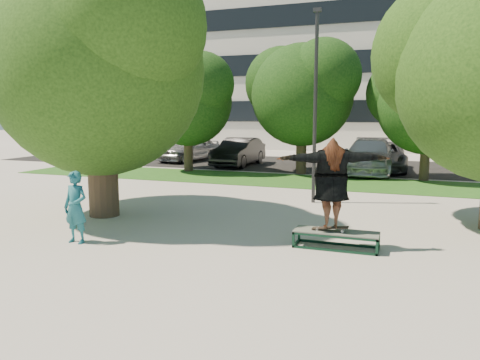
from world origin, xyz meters
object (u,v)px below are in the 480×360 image
at_px(bystander, 76,207).
at_px(car_silver_b, 370,156).
at_px(tree_left, 97,57).
at_px(lamppost, 315,105).
at_px(car_silver_a, 189,148).
at_px(grind_box, 336,240).
at_px(car_dark, 239,152).
at_px(car_grey, 381,156).

xyz_separation_m(bystander, car_silver_b, (5.11, 15.07, 0.01)).
relative_size(tree_left, lamppost, 1.16).
xyz_separation_m(car_silver_a, car_silver_b, (10.72, -1.95, 0.03)).
distance_m(tree_left, grind_box, 8.08).
relative_size(tree_left, car_silver_b, 1.25).
bearing_deg(bystander, grind_box, 18.17).
height_order(car_dark, car_grey, car_dark).
relative_size(lamppost, car_silver_b, 1.08).
height_order(grind_box, car_dark, car_dark).
relative_size(grind_box, car_silver_b, 0.32).
height_order(tree_left, car_silver_a, tree_left).
relative_size(bystander, car_silver_a, 0.35).
xyz_separation_m(grind_box, car_grey, (0.00, 14.54, 0.54)).
bearing_deg(bystander, car_grey, 73.35).
xyz_separation_m(tree_left, car_silver_b, (6.34, 12.41, -3.60)).
bearing_deg(bystander, lamppost, 60.69).
xyz_separation_m(grind_box, car_silver_b, (-0.45, 13.50, 0.63)).
height_order(bystander, car_silver_b, car_silver_b).
xyz_separation_m(bystander, car_dark, (-1.92, 15.70, -0.05)).
distance_m(car_silver_a, car_dark, 3.92).
height_order(bystander, car_grey, bystander).
relative_size(car_silver_a, car_dark, 1.00).
bearing_deg(tree_left, grind_box, -9.16).
bearing_deg(tree_left, car_grey, 63.20).
bearing_deg(car_dark, bystander, -82.20).
height_order(tree_left, grind_box, tree_left).
distance_m(tree_left, car_silver_b, 14.39).
bearing_deg(car_silver_a, tree_left, -62.24).
relative_size(grind_box, bystander, 1.10).
height_order(lamppost, car_silver_a, lamppost).
height_order(tree_left, lamppost, tree_left).
bearing_deg(car_silver_a, car_grey, 6.13).
height_order(lamppost, grind_box, lamppost).
xyz_separation_m(grind_box, car_silver_a, (-11.17, 15.45, 0.60)).
relative_size(grind_box, car_dark, 0.39).
distance_m(lamppost, car_silver_b, 8.87).
height_order(tree_left, bystander, tree_left).
xyz_separation_m(grind_box, car_dark, (-7.48, 14.13, 0.57)).
bearing_deg(car_grey, car_silver_b, -117.50).
bearing_deg(car_silver_b, tree_left, -116.08).
xyz_separation_m(bystander, car_silver_a, (-5.61, 17.03, -0.02)).
xyz_separation_m(tree_left, car_silver_a, (-4.38, 14.36, -3.63)).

